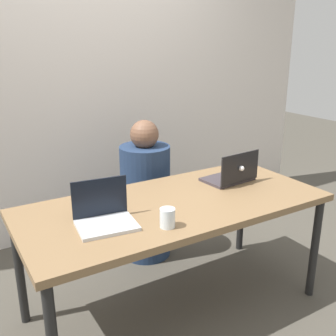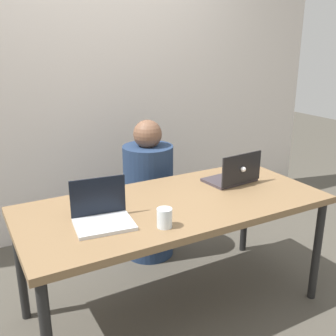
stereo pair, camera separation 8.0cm
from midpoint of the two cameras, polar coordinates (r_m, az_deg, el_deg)
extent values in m
plane|color=#4A453C|center=(2.61, 0.02, -19.43)|extent=(12.00, 12.00, 0.00)
cube|color=silver|center=(3.33, -12.49, 12.44)|extent=(4.56, 0.10, 2.58)
cube|color=brown|center=(2.26, 0.02, -5.37)|extent=(1.75, 0.79, 0.04)
cylinder|color=black|center=(2.69, 19.69, -10.93)|extent=(0.05, 0.05, 0.67)
cylinder|color=black|center=(2.47, -21.64, -13.79)|extent=(0.05, 0.05, 0.67)
cylinder|color=black|center=(3.11, 9.87, -6.01)|extent=(0.05, 0.05, 0.67)
cylinder|color=navy|center=(2.97, -4.03, -4.93)|extent=(0.42, 0.42, 0.87)
sphere|color=brown|center=(2.81, -4.27, 4.89)|extent=(0.21, 0.21, 0.21)
cube|color=silver|center=(1.98, -10.03, -8.24)|extent=(0.31, 0.25, 0.02)
cube|color=black|center=(2.04, -11.00, -4.19)|extent=(0.28, 0.04, 0.20)
sphere|color=white|center=(2.05, -11.10, -4.05)|extent=(0.04, 0.04, 0.04)
cube|color=#3B343A|center=(2.61, 7.70, -1.57)|extent=(0.33, 0.23, 0.02)
cube|color=black|center=(2.50, 9.51, 0.02)|extent=(0.32, 0.04, 0.19)
sphere|color=white|center=(2.49, 9.73, -0.06)|extent=(0.03, 0.03, 0.03)
cylinder|color=silver|center=(1.94, -1.27, -7.26)|extent=(0.08, 0.08, 0.10)
cylinder|color=silver|center=(1.95, -1.27, -7.84)|extent=(0.07, 0.07, 0.05)
camera|label=1|loc=(0.04, -91.02, -0.33)|focal=42.00mm
camera|label=2|loc=(0.04, 88.98, 0.33)|focal=42.00mm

